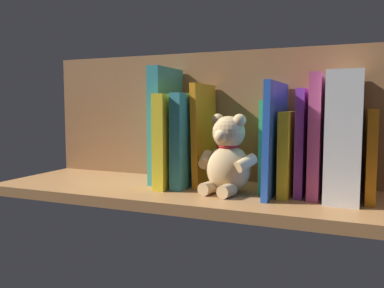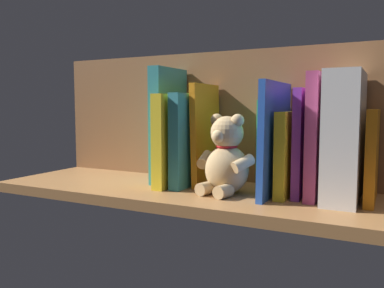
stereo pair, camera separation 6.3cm
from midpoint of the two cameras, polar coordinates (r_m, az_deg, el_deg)
ground_plane at (r=87.25cm, az=2.10°, el=-7.03°), size 88.42×29.80×2.20cm
shelf_back_panel at (r=96.91cm, az=5.27°, el=3.99°), size 88.42×1.50×30.70cm
book_0 at (r=81.88cm, az=26.50°, el=-1.53°), size 1.76×15.10×17.14cm
dictionary_thick_white at (r=80.43cm, az=23.17°, el=0.96°), size 6.16×17.52×24.04cm
book_1 at (r=81.97cm, az=19.73°, el=1.10°), size 2.17×15.57×23.91cm
book_2 at (r=82.99cm, az=17.87°, el=0.23°), size 1.63×14.47×21.10cm
book_3 at (r=82.83cm, az=15.90°, el=-1.28°), size 2.06×16.17×16.64cm
book_4 at (r=81.47cm, az=14.00°, el=0.73°), size 1.55×19.47×22.52cm
book_5 at (r=85.17cm, az=13.05°, el=-0.26°), size 1.29×13.15×18.93cm
teddy_bear at (r=81.09cm, az=7.14°, el=-2.10°), size 12.82×11.79×16.21cm
book_6 at (r=89.71cm, az=4.01°, el=1.32°), size 2.03×12.91×22.68cm
book_7 at (r=89.16cm, az=1.93°, el=0.63°), size 2.39×16.68×20.53cm
book_8 at (r=90.05cm, az=-0.16°, el=0.61°), size 2.59×17.95×20.33cm
book_9 at (r=93.54cm, az=-1.45°, el=2.71°), size 2.81×13.33×26.60cm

